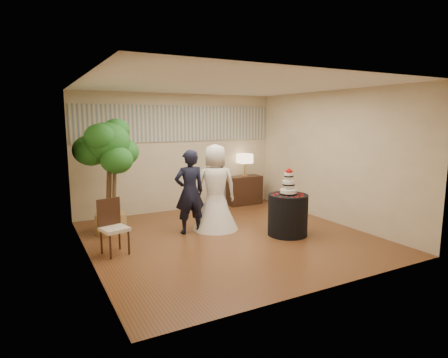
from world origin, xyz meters
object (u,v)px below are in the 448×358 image
console (244,190)px  table_lamp (245,165)px  cake_table (288,215)px  bride (215,187)px  side_chair (114,227)px  wedding_cake (289,181)px  ficus_tree (109,176)px  groom (190,192)px

console → table_lamp: size_ratio=1.54×
table_lamp → cake_table: bearing=-103.4°
bride → side_chair: size_ratio=1.89×
cake_table → wedding_cake: (0.00, -0.00, 0.65)m
cake_table → console: size_ratio=0.89×
bride → cake_table: 1.52m
ficus_tree → side_chair: (-0.19, -1.24, -0.68)m
cake_table → wedding_cake: size_ratio=1.58×
groom → bride: size_ratio=0.95×
groom → console: groom is taller
console → side_chair: 4.34m
cake_table → wedding_cake: bearing=-90.0°
bride → ficus_tree: bearing=-8.6°
groom → cake_table: 1.94m
bride → console: bride is taller
groom → console: 2.79m
wedding_cake → ficus_tree: ficus_tree is taller
ficus_tree → groom: bearing=-28.5°
side_chair → groom: bearing=3.3°
groom → bride: 0.56m
console → table_lamp: table_lamp is taller
groom → cake_table: bearing=150.9°
groom → ficus_tree: ficus_tree is taller
wedding_cake → ficus_tree: 3.44m
groom → ficus_tree: (-1.36, 0.74, 0.32)m
cake_table → ficus_tree: size_ratio=0.35×
bride → table_lamp: bearing=-123.6°
ficus_tree → side_chair: ficus_tree is taller
groom → table_lamp: 2.77m
bride → wedding_cake: (1.05, -1.01, 0.18)m
cake_table → side_chair: side_chair is taller
groom → ficus_tree: bearing=-25.5°
groom → wedding_cake: bearing=150.9°
ficus_tree → table_lamp: bearing=13.9°
bride → wedding_cake: 1.46m
bride → side_chair: bride is taller
groom → side_chair: groom is taller
bride → cake_table: bride is taller
bride → wedding_cake: bearing=148.4°
side_chair → bride: bearing=-1.1°
cake_table → table_lamp: size_ratio=1.37×
groom → wedding_cake: groom is taller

